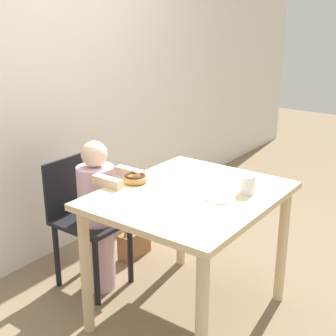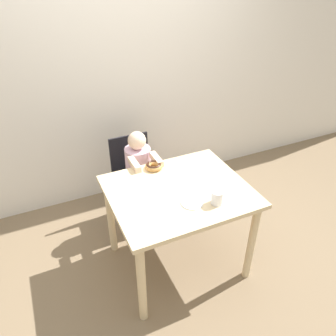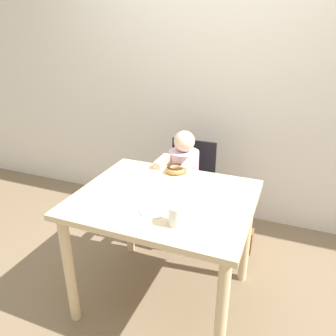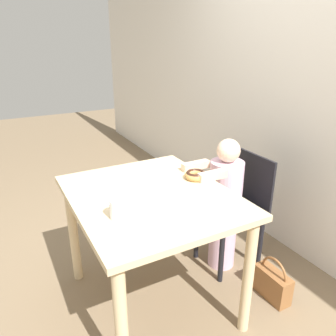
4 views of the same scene
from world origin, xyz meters
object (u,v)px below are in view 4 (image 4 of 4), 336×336
chair (236,208)px  handbag (272,283)px  child_figure (224,205)px  donut (196,175)px  cup (118,209)px

chair → handbag: chair is taller
child_figure → donut: 0.40m
child_figure → handbag: child_figure is taller
chair → donut: (0.04, -0.38, 0.35)m
handbag → cup: 1.19m
chair → donut: chair is taller
donut → handbag: bearing=42.1°
donut → handbag: donut is taller
handbag → cup: cup is taller
child_figure → cup: (0.26, -0.86, 0.32)m
cup → donut: bearing=111.0°
handbag → cup: size_ratio=2.93×
chair → child_figure: size_ratio=0.85×
donut → cup: cup is taller
handbag → chair: bearing=176.4°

